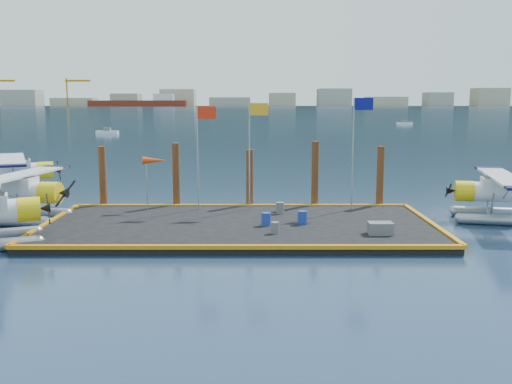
# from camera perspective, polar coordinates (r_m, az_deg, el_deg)

# --- Properties ---
(ground) EXTENTS (4000.00, 4000.00, 0.00)m
(ground) POSITION_cam_1_polar(r_m,az_deg,el_deg) (29.95, -1.68, -3.86)
(ground) COLOR #172847
(ground) RESTS_ON ground
(dock) EXTENTS (20.00, 10.00, 0.40)m
(dock) POSITION_cam_1_polar(r_m,az_deg,el_deg) (29.90, -1.68, -3.49)
(dock) COLOR black
(dock) RESTS_ON ground
(dock_bumpers) EXTENTS (20.25, 10.25, 0.18)m
(dock_bumpers) POSITION_cam_1_polar(r_m,az_deg,el_deg) (29.84, -1.69, -2.94)
(dock_bumpers) COLOR #C1760B
(dock_bumpers) RESTS_ON dock
(far_backdrop) EXTENTS (3050.00, 2050.00, 810.00)m
(far_backdrop) POSITION_cam_1_polar(r_m,az_deg,el_deg) (1782.81, 7.71, 9.01)
(far_backdrop) COLOR black
(far_backdrop) RESTS_ON ground
(seaplane_b) EXTENTS (9.13, 10.01, 3.54)m
(seaplane_b) POSITION_cam_1_polar(r_m,az_deg,el_deg) (34.65, -23.46, -0.25)
(seaplane_b) COLOR gray
(seaplane_b) RESTS_ON ground
(seaplane_c) EXTENTS (9.51, 10.01, 3.65)m
(seaplane_c) POSITION_cam_1_polar(r_m,az_deg,el_deg) (43.85, -23.66, 1.60)
(seaplane_c) COLOR gray
(seaplane_c) RESTS_ON ground
(seaplane_d) EXTENTS (8.91, 9.69, 3.43)m
(seaplane_d) POSITION_cam_1_polar(r_m,az_deg,el_deg) (34.84, 24.01, -0.32)
(seaplane_d) COLOR gray
(seaplane_d) RESTS_ON ground
(drum_1) EXTENTS (0.40, 0.40, 0.56)m
(drum_1) POSITION_cam_1_polar(r_m,az_deg,el_deg) (27.46, 1.92, -3.59)
(drum_1) COLOR #55565A
(drum_1) RESTS_ON dock
(drum_2) EXTENTS (0.49, 0.49, 0.69)m
(drum_2) POSITION_cam_1_polar(r_m,az_deg,el_deg) (29.60, 4.66, -2.56)
(drum_2) COLOR navy
(drum_2) RESTS_ON dock
(drum_3) EXTENTS (0.48, 0.48, 0.67)m
(drum_3) POSITION_cam_1_polar(r_m,az_deg,el_deg) (29.17, 1.01, -2.72)
(drum_3) COLOR navy
(drum_3) RESTS_ON dock
(drum_5) EXTENTS (0.46, 0.46, 0.65)m
(drum_5) POSITION_cam_1_polar(r_m,az_deg,el_deg) (32.29, 2.42, -1.60)
(drum_5) COLOR #55565A
(drum_5) RESTS_ON dock
(crate) EXTENTS (1.15, 0.77, 0.58)m
(crate) POSITION_cam_1_polar(r_m,az_deg,el_deg) (27.93, 12.32, -3.56)
(crate) COLOR #55565A
(crate) RESTS_ON dock
(flagpole_red) EXTENTS (1.14, 0.08, 6.00)m
(flagpole_red) POSITION_cam_1_polar(r_m,az_deg,el_deg) (33.21, -5.51, 5.04)
(flagpole_red) COLOR gray
(flagpole_red) RESTS_ON dock
(flagpole_yellow) EXTENTS (1.14, 0.08, 6.20)m
(flagpole_yellow) POSITION_cam_1_polar(r_m,az_deg,el_deg) (33.05, -0.31, 5.27)
(flagpole_yellow) COLOR gray
(flagpole_yellow) RESTS_ON dock
(flagpole_blue) EXTENTS (1.14, 0.08, 6.50)m
(flagpole_blue) POSITION_cam_1_polar(r_m,az_deg,el_deg) (33.56, 10.02, 5.49)
(flagpole_blue) COLOR gray
(flagpole_blue) RESTS_ON dock
(windsock) EXTENTS (1.40, 0.44, 3.12)m
(windsock) POSITION_cam_1_polar(r_m,az_deg,el_deg) (33.67, -10.12, 3.01)
(windsock) COLOR gray
(windsock) RESTS_ON dock
(piling_0) EXTENTS (0.44, 0.44, 4.00)m
(piling_0) POSITION_cam_1_polar(r_m,az_deg,el_deg) (36.12, -15.06, 1.27)
(piling_0) COLOR #421F13
(piling_0) RESTS_ON ground
(piling_1) EXTENTS (0.44, 0.44, 4.20)m
(piling_1) POSITION_cam_1_polar(r_m,az_deg,el_deg) (35.22, -7.98, 1.47)
(piling_1) COLOR #421F13
(piling_1) RESTS_ON ground
(piling_2) EXTENTS (0.44, 0.44, 3.80)m
(piling_2) POSITION_cam_1_polar(r_m,az_deg,el_deg) (34.91, -0.63, 1.16)
(piling_2) COLOR #421F13
(piling_2) RESTS_ON ground
(piling_3) EXTENTS (0.44, 0.44, 4.30)m
(piling_3) POSITION_cam_1_polar(r_m,az_deg,el_deg) (35.07, 5.92, 1.56)
(piling_3) COLOR #421F13
(piling_3) RESTS_ON ground
(piling_4) EXTENTS (0.44, 0.44, 4.00)m
(piling_4) POSITION_cam_1_polar(r_m,az_deg,el_deg) (35.73, 12.31, 1.29)
(piling_4) COLOR #421F13
(piling_4) RESTS_ON ground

